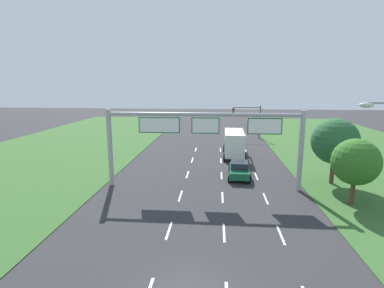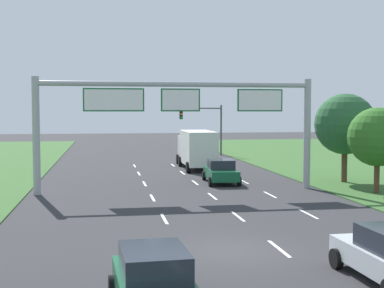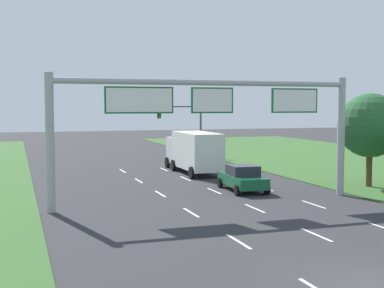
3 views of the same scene
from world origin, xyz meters
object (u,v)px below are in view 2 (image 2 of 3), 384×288
(sign_gantry, at_px, (178,111))
(traffic_light_mast, at_px, (204,121))
(roadside_tree_far, at_px, (345,124))
(roadside_tree_mid, at_px, (378,137))
(car_near_red, at_px, (154,284))
(box_truck, at_px, (196,148))
(car_mid_lane, at_px, (221,171))

(sign_gantry, bearing_deg, traffic_light_mast, 75.83)
(sign_gantry, relative_size, roadside_tree_far, 2.80)
(sign_gantry, distance_m, roadside_tree_mid, 12.06)
(car_near_red, bearing_deg, box_truck, 75.72)
(traffic_light_mast, relative_size, roadside_tree_far, 0.91)
(car_near_red, height_order, sign_gantry, sign_gantry)
(traffic_light_mast, bearing_deg, roadside_tree_mid, -79.76)
(car_near_red, bearing_deg, roadside_tree_mid, 46.00)
(box_truck, bearing_deg, car_near_red, -100.54)
(traffic_light_mast, distance_m, roadside_tree_far, 24.11)
(box_truck, xyz_separation_m, traffic_light_mast, (3.06, 12.61, 2.10))
(car_near_red, height_order, roadside_tree_far, roadside_tree_far)
(traffic_light_mast, xyz_separation_m, roadside_tree_mid, (5.15, -28.49, -0.45))
(box_truck, xyz_separation_m, sign_gantry, (-3.38, -12.88, 3.19))
(box_truck, xyz_separation_m, roadside_tree_mid, (8.20, -15.88, 1.66))
(box_truck, distance_m, roadside_tree_mid, 17.95)
(car_mid_lane, relative_size, sign_gantry, 0.26)
(box_truck, distance_m, sign_gantry, 13.70)
(car_near_red, xyz_separation_m, car_mid_lane, (6.79, 23.28, -0.04))
(roadside_tree_mid, bearing_deg, box_truck, 117.32)
(traffic_light_mast, height_order, roadside_tree_mid, traffic_light_mast)
(box_truck, height_order, traffic_light_mast, traffic_light_mast)
(car_near_red, bearing_deg, traffic_light_mast, 75.15)
(traffic_light_mast, height_order, roadside_tree_far, roadside_tree_far)
(car_mid_lane, height_order, sign_gantry, sign_gantry)
(car_mid_lane, bearing_deg, roadside_tree_mid, -34.32)
(car_near_red, bearing_deg, roadside_tree_far, 52.60)
(car_near_red, xyz_separation_m, roadside_tree_mid, (14.94, 17.01, 2.57))
(box_truck, bearing_deg, roadside_tree_far, -50.96)
(car_mid_lane, distance_m, traffic_light_mast, 22.63)
(car_mid_lane, xyz_separation_m, roadside_tree_far, (8.45, -1.27, 3.25))
(roadside_tree_mid, height_order, roadside_tree_far, roadside_tree_far)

